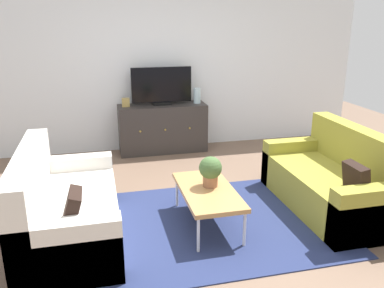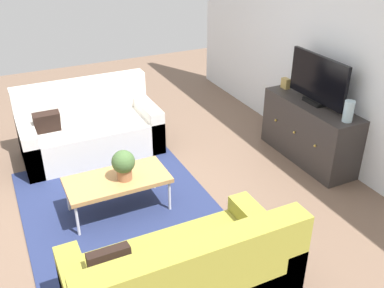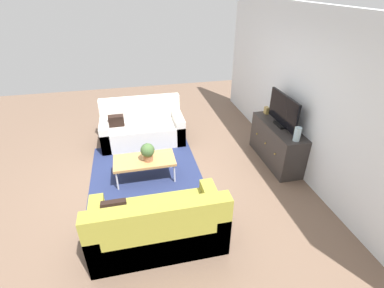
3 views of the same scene
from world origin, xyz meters
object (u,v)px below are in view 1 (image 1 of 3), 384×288
(flat_screen_tv, at_px, (162,86))
(mantel_clock, at_px, (126,102))
(couch_left_side, at_px, (61,212))
(glass_vase, at_px, (197,96))
(coffee_table, at_px, (208,192))
(couch_right_side, at_px, (336,183))
(tv_console, at_px, (163,128))
(potted_plant, at_px, (210,170))

(flat_screen_tv, distance_m, mantel_clock, 0.59)
(couch_left_side, height_order, glass_vase, glass_vase)
(coffee_table, relative_size, flat_screen_tv, 1.12)
(glass_vase, bearing_deg, flat_screen_tv, 177.91)
(couch_right_side, bearing_deg, couch_left_side, 180.00)
(couch_right_side, relative_size, coffee_table, 1.64)
(glass_vase, relative_size, mantel_clock, 1.80)
(coffee_table, xyz_separation_m, tv_console, (-0.04, 2.43, 0.01))
(potted_plant, height_order, mantel_clock, mantel_clock)
(glass_vase, bearing_deg, couch_right_side, -67.92)
(glass_vase, bearing_deg, couch_left_side, -128.86)
(tv_console, bearing_deg, glass_vase, 0.00)
(tv_console, distance_m, flat_screen_tv, 0.65)
(flat_screen_tv, distance_m, glass_vase, 0.57)
(coffee_table, relative_size, glass_vase, 4.35)
(coffee_table, bearing_deg, couch_left_side, 177.79)
(couch_left_side, relative_size, flat_screen_tv, 1.83)
(couch_right_side, distance_m, mantel_clock, 3.18)
(couch_right_side, height_order, potted_plant, couch_right_side)
(couch_left_side, distance_m, glass_vase, 3.10)
(couch_right_side, bearing_deg, tv_console, 122.48)
(coffee_table, relative_size, mantel_clock, 7.82)
(coffee_table, height_order, mantel_clock, mantel_clock)
(potted_plant, bearing_deg, flat_screen_tv, 91.94)
(couch_left_side, relative_size, couch_right_side, 1.00)
(glass_vase, bearing_deg, tv_console, -180.00)
(potted_plant, relative_size, glass_vase, 1.33)
(flat_screen_tv, bearing_deg, tv_console, -90.00)
(couch_right_side, height_order, glass_vase, glass_vase)
(glass_vase, xyz_separation_m, mantel_clock, (-1.10, 0.00, -0.05))
(couch_left_side, relative_size, coffee_table, 1.64)
(couch_left_side, height_order, potted_plant, couch_left_side)
(glass_vase, bearing_deg, potted_plant, -101.20)
(couch_right_side, height_order, mantel_clock, couch_right_side)
(tv_console, height_order, glass_vase, glass_vase)
(tv_console, bearing_deg, coffee_table, -89.15)
(couch_left_side, xyz_separation_m, coffee_table, (1.40, -0.05, 0.07))
(couch_right_side, relative_size, glass_vase, 7.12)
(couch_left_side, relative_size, glass_vase, 7.12)
(potted_plant, distance_m, mantel_clock, 2.46)
(tv_console, bearing_deg, potted_plant, -88.05)
(couch_right_side, bearing_deg, mantel_clock, 130.94)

